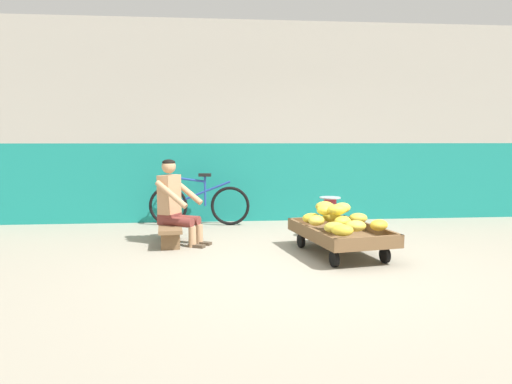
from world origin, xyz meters
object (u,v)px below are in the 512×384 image
at_px(banana_cart, 340,235).
at_px(weighing_scale, 330,207).
at_px(low_bench, 170,229).
at_px(shopping_bag, 356,234).
at_px(vendor_seated, 175,202).
at_px(plastic_crate, 330,228).
at_px(bicycle_near_left, 199,204).

relative_size(banana_cart, weighing_scale, 5.23).
height_order(low_bench, shopping_bag, low_bench).
xyz_separation_m(vendor_seated, plastic_crate, (2.16, 0.16, -0.42)).
relative_size(vendor_seated, bicycle_near_left, 0.69).
distance_m(low_bench, shopping_bag, 2.54).
bearing_deg(bicycle_near_left, banana_cart, -51.76).
xyz_separation_m(vendor_seated, bicycle_near_left, (0.28, 1.42, -0.21)).
bearing_deg(weighing_scale, shopping_bag, -47.47).
bearing_deg(plastic_crate, banana_cart, -96.63).
distance_m(vendor_seated, plastic_crate, 2.21).
relative_size(vendor_seated, shopping_bag, 4.75).
bearing_deg(banana_cart, low_bench, 157.96).
distance_m(weighing_scale, shopping_bag, 0.55).
xyz_separation_m(low_bench, shopping_bag, (2.53, -0.20, -0.08)).
height_order(banana_cart, shopping_bag, banana_cart).
height_order(vendor_seated, plastic_crate, vendor_seated).
bearing_deg(vendor_seated, shopping_bag, -3.64).
distance_m(banana_cart, weighing_scale, 1.01).
height_order(low_bench, vendor_seated, vendor_seated).
bearing_deg(plastic_crate, shopping_bag, -47.57).
relative_size(banana_cart, bicycle_near_left, 0.95).
relative_size(banana_cart, plastic_crate, 4.36).
bearing_deg(weighing_scale, vendor_seated, -175.69).
bearing_deg(vendor_seated, bicycle_near_left, 78.74).
bearing_deg(banana_cart, bicycle_near_left, 128.24).
xyz_separation_m(banana_cart, bicycle_near_left, (-1.76, 2.24, 0.11)).
bearing_deg(bicycle_near_left, low_bench, -104.65).
xyz_separation_m(weighing_scale, shopping_bag, (0.29, -0.32, -0.33)).
relative_size(low_bench, vendor_seated, 0.99).
xyz_separation_m(plastic_crate, weighing_scale, (0.00, -0.00, 0.30)).
bearing_deg(plastic_crate, low_bench, -176.86).
height_order(banana_cart, weighing_scale, weighing_scale).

